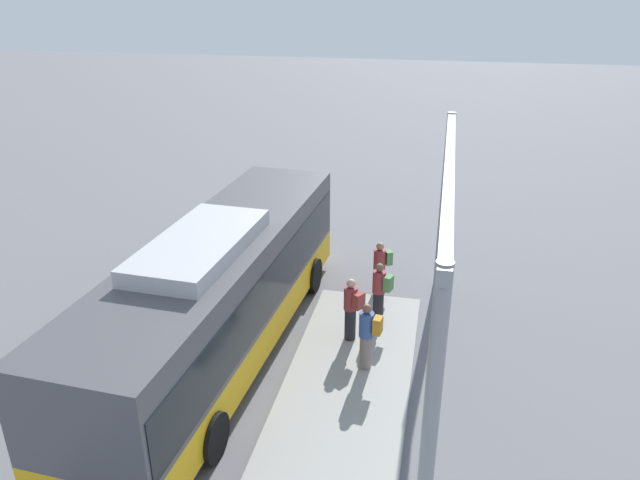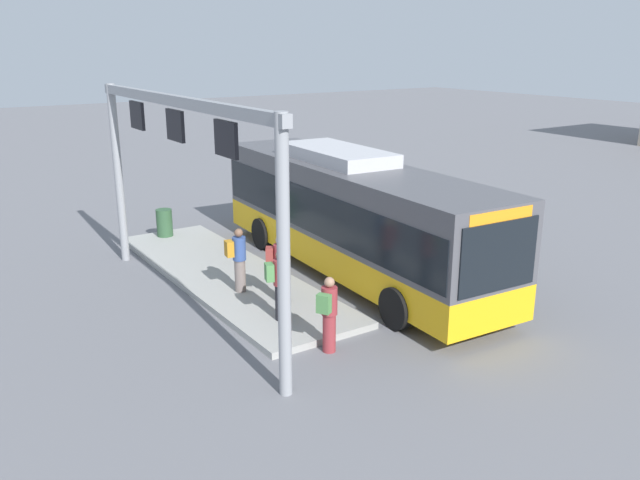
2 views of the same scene
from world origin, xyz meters
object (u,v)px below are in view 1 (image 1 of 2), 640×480
(person_waiting_near, at_px, (380,268))
(person_waiting_far, at_px, (367,335))
(person_boarding, at_px, (380,291))
(bus_main, at_px, (220,288))
(person_waiting_mid, at_px, (351,308))

(person_waiting_near, height_order, person_waiting_far, person_waiting_far)
(person_boarding, relative_size, person_waiting_near, 1.00)
(person_boarding, bearing_deg, person_waiting_far, 107.08)
(bus_main, relative_size, person_waiting_far, 6.70)
(person_waiting_mid, relative_size, person_waiting_far, 1.00)
(bus_main, bearing_deg, person_waiting_mid, -67.28)
(bus_main, bearing_deg, person_boarding, -56.62)
(person_boarding, distance_m, person_waiting_near, 1.73)
(person_waiting_mid, xyz_separation_m, person_waiting_far, (-1.12, -0.55, 0.00))
(person_boarding, distance_m, person_waiting_far, 2.12)
(person_boarding, xyz_separation_m, person_waiting_near, (1.71, 0.18, -0.16))
(bus_main, height_order, person_boarding, bus_main)
(person_boarding, xyz_separation_m, person_waiting_mid, (-1.01, 0.58, 0.00))
(person_boarding, relative_size, person_waiting_far, 1.00)
(person_waiting_far, bearing_deg, bus_main, 7.63)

